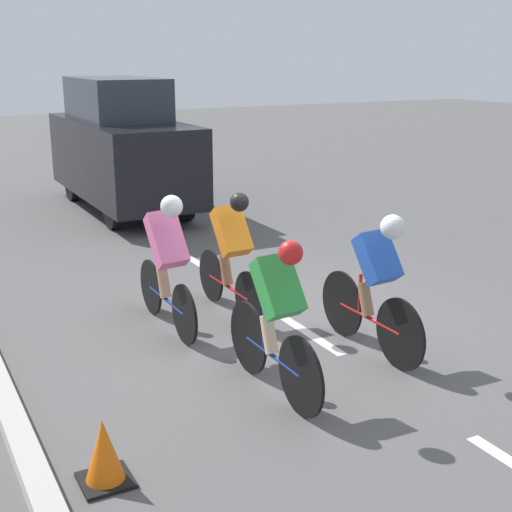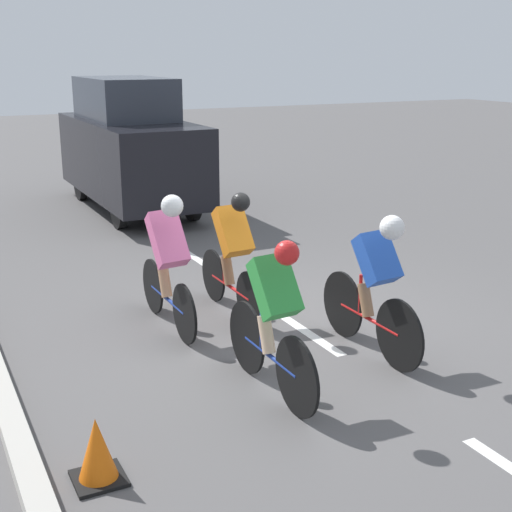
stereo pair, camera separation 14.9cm
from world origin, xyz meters
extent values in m
plane|color=#565454|center=(0.00, 0.00, 0.00)|extent=(60.00, 60.00, 0.00)
cube|color=white|center=(0.00, 0.17, 0.00)|extent=(0.12, 1.40, 0.01)
cube|color=white|center=(0.00, -3.03, 0.00)|extent=(0.12, 1.40, 0.01)
cube|color=#B7B2A8|center=(3.20, 0.17, 0.07)|extent=(0.20, 25.96, 0.14)
cylinder|color=black|center=(-0.30, 0.40, 0.35)|extent=(0.03, 0.71, 0.71)
cylinder|color=black|center=(-0.30, 1.38, 0.35)|extent=(0.03, 0.71, 0.71)
cylinder|color=red|center=(-0.30, 0.89, 0.35)|extent=(0.04, 0.98, 0.04)
cylinder|color=red|center=(-0.30, 0.72, 0.56)|extent=(0.04, 0.04, 0.42)
cylinder|color=green|center=(-0.30, 0.84, 0.45)|extent=(0.07, 0.07, 0.16)
cylinder|color=#9E704C|center=(-0.30, 0.82, 0.53)|extent=(0.12, 0.23, 0.36)
cube|color=blue|center=(-0.29, 0.99, 1.02)|extent=(0.34, 0.45, 0.53)
sphere|color=white|center=(-0.27, 1.21, 1.37)|extent=(0.23, 0.23, 0.23)
cylinder|color=black|center=(1.01, 0.76, 0.35)|extent=(0.03, 0.70, 0.70)
cylinder|color=black|center=(1.01, 1.71, 0.35)|extent=(0.03, 0.70, 0.70)
cylinder|color=navy|center=(1.01, 1.24, 0.35)|extent=(0.04, 0.96, 0.04)
cylinder|color=navy|center=(1.01, 1.07, 0.56)|extent=(0.04, 0.04, 0.42)
cylinder|color=green|center=(1.01, 1.19, 0.45)|extent=(0.07, 0.07, 0.16)
cylinder|color=beige|center=(1.01, 1.16, 0.53)|extent=(0.12, 0.23, 0.36)
cube|color=green|center=(1.03, 1.34, 1.03)|extent=(0.34, 0.46, 0.55)
sphere|color=red|center=(1.04, 1.56, 1.38)|extent=(0.21, 0.21, 0.21)
cylinder|color=black|center=(0.49, -1.26, 0.32)|extent=(0.03, 0.64, 0.64)
cylinder|color=black|center=(0.49, -0.25, 0.32)|extent=(0.03, 0.64, 0.64)
cylinder|color=red|center=(0.49, -0.76, 0.32)|extent=(0.04, 1.01, 0.04)
cylinder|color=red|center=(0.49, -0.93, 0.53)|extent=(0.04, 0.04, 0.42)
cylinder|color=green|center=(0.49, -0.81, 0.42)|extent=(0.07, 0.07, 0.16)
cylinder|color=#9E704C|center=(0.49, -0.83, 0.50)|extent=(0.12, 0.23, 0.36)
cube|color=orange|center=(0.50, -0.66, 1.02)|extent=(0.34, 0.48, 0.58)
sphere|color=black|center=(0.50, -0.44, 1.39)|extent=(0.21, 0.21, 0.21)
cylinder|color=black|center=(1.29, -1.19, 0.32)|extent=(0.03, 0.64, 0.64)
cylinder|color=black|center=(1.29, -0.16, 0.32)|extent=(0.03, 0.64, 0.64)
cylinder|color=navy|center=(1.29, -0.67, 0.32)|extent=(0.04, 1.02, 0.04)
cylinder|color=navy|center=(1.29, -0.85, 0.53)|extent=(0.04, 0.04, 0.42)
cylinder|color=white|center=(1.29, -0.72, 0.42)|extent=(0.07, 0.07, 0.16)
cylinder|color=tan|center=(1.29, -0.75, 0.50)|extent=(0.12, 0.23, 0.36)
cube|color=pink|center=(1.30, -0.57, 1.04)|extent=(0.35, 0.50, 0.61)
sphere|color=white|center=(1.32, -0.35, 1.44)|extent=(0.23, 0.23, 0.23)
cylinder|color=black|center=(-0.88, -5.41, 0.32)|extent=(0.14, 0.64, 0.64)
cylinder|color=black|center=(0.48, -5.41, 0.32)|extent=(0.14, 0.64, 0.64)
cylinder|color=black|center=(-0.88, -8.21, 0.32)|extent=(0.14, 0.64, 0.64)
cylinder|color=black|center=(0.48, -8.21, 0.32)|extent=(0.14, 0.64, 0.64)
cube|color=black|center=(-0.20, -6.81, 1.02)|extent=(1.70, 4.52, 1.40)
cube|color=#2D333D|center=(-0.20, -7.03, 2.10)|extent=(1.39, 2.49, 0.77)
cube|color=black|center=(2.75, 1.92, 0.01)|extent=(0.36, 0.36, 0.03)
cone|color=orange|center=(2.75, 1.92, 0.26)|extent=(0.28, 0.28, 0.46)
camera|label=1|loc=(3.87, 6.33, 2.94)|focal=50.00mm
camera|label=2|loc=(3.74, 6.40, 2.94)|focal=50.00mm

